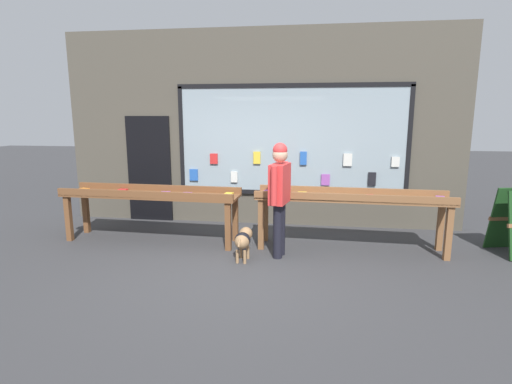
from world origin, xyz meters
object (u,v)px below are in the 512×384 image
object	(u,v)px
display_table_left	(151,198)
display_table_right	(351,202)
person_browsing	(280,191)
small_dog	(243,240)

from	to	relation	value
display_table_left	display_table_right	bearing A→B (deg)	0.01
person_browsing	display_table_right	bearing A→B (deg)	-55.97
display_table_right	person_browsing	world-z (taller)	person_browsing
display_table_left	person_browsing	distance (m)	2.28
display_table_left	small_dog	distance (m)	1.89
display_table_right	person_browsing	distance (m)	1.21
display_table_right	small_dog	bearing A→B (deg)	-156.55
small_dog	display_table_right	bearing A→B (deg)	-62.87
person_browsing	small_dog	bearing A→B (deg)	125.81
display_table_left	person_browsing	xyz separation A→B (m)	(2.21, -0.46, 0.27)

